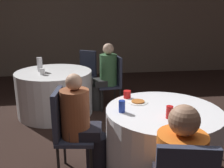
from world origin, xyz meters
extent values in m
cube|color=#7A6B5B|center=(0.00, 4.86, 1.40)|extent=(16.00, 0.06, 2.80)
cylinder|color=silver|center=(0.19, 0.05, 0.38)|extent=(1.21, 1.21, 0.76)
cylinder|color=white|center=(-1.10, 1.97, 0.38)|extent=(1.29, 1.29, 0.76)
cylinder|color=black|center=(0.91, 0.34, 0.21)|extent=(0.03, 0.03, 0.41)
cube|color=#2D3347|center=(-0.72, 0.18, 0.43)|extent=(0.45, 0.45, 0.04)
cube|color=#2D3347|center=(-0.90, 0.20, 0.71)|extent=(0.10, 0.38, 0.51)
cylinder|color=black|center=(-0.53, 0.32, 0.21)|extent=(0.03, 0.03, 0.41)
cylinder|color=black|center=(-0.58, -0.01, 0.21)|extent=(0.03, 0.03, 0.41)
cylinder|color=black|center=(-0.87, 0.37, 0.21)|extent=(0.03, 0.03, 0.41)
cylinder|color=black|center=(-0.91, 0.03, 0.21)|extent=(0.03, 0.03, 0.41)
cube|color=#2D3347|center=(-0.15, 2.10, 0.43)|extent=(0.45, 0.45, 0.04)
cube|color=#2D3347|center=(0.03, 2.12, 0.71)|extent=(0.10, 0.38, 0.51)
cylinder|color=black|center=(-0.29, 1.91, 0.21)|extent=(0.03, 0.03, 0.41)
cylinder|color=black|center=(-0.34, 2.24, 0.21)|extent=(0.03, 0.03, 0.41)
cylinder|color=black|center=(0.05, 1.95, 0.21)|extent=(0.03, 0.03, 0.41)
cylinder|color=black|center=(0.00, 2.29, 0.21)|extent=(0.03, 0.03, 0.41)
cube|color=#2D3347|center=(-0.58, 2.78, 0.43)|extent=(0.55, 0.55, 0.04)
cube|color=#2D3347|center=(-0.48, 2.93, 0.71)|extent=(0.35, 0.25, 0.51)
cylinder|color=black|center=(-0.53, 2.55, 0.21)|extent=(0.03, 0.03, 0.41)
cylinder|color=black|center=(-0.81, 2.73, 0.21)|extent=(0.03, 0.03, 0.41)
cylinder|color=black|center=(-0.34, 2.83, 0.21)|extent=(0.03, 0.03, 0.41)
cylinder|color=black|center=(-0.63, 3.02, 0.21)|extent=(0.03, 0.03, 0.41)
cylinder|color=black|center=(-0.50, 0.15, 0.23)|extent=(0.24, 0.24, 0.45)
cube|color=black|center=(-0.61, 0.16, 0.50)|extent=(0.36, 0.33, 0.12)
cylinder|color=brown|center=(-0.72, 0.18, 0.71)|extent=(0.30, 0.30, 0.52)
sphere|color=tan|center=(-0.72, 0.18, 1.05)|extent=(0.17, 0.17, 0.17)
cylinder|color=orange|center=(0.01, -0.85, 0.70)|extent=(0.34, 0.34, 0.50)
sphere|color=#997056|center=(0.01, -0.85, 1.05)|extent=(0.21, 0.21, 0.21)
cylinder|color=#282828|center=(-0.36, 2.07, 0.23)|extent=(0.24, 0.24, 0.45)
cube|color=#282828|center=(-0.25, 2.08, 0.50)|extent=(0.36, 0.33, 0.12)
cylinder|color=#38663D|center=(-0.15, 2.10, 0.73)|extent=(0.31, 0.31, 0.56)
sphere|color=#DBB293|center=(-0.15, 2.10, 1.11)|extent=(0.20, 0.20, 0.20)
cylinder|color=white|center=(-0.02, 0.29, 0.76)|extent=(0.22, 0.22, 0.01)
cylinder|color=#BC6628|center=(-0.02, 0.29, 0.77)|extent=(0.15, 0.15, 0.01)
cylinder|color=red|center=(0.17, -0.17, 0.82)|extent=(0.07, 0.07, 0.12)
cylinder|color=#1E38A5|center=(-0.25, 0.04, 0.82)|extent=(0.07, 0.07, 0.12)
cylinder|color=red|center=(-0.12, 0.46, 0.80)|extent=(0.09, 0.09, 0.09)
cylinder|color=white|center=(-1.33, 2.02, 0.88)|extent=(0.09, 0.09, 0.24)
cylinder|color=white|center=(-1.26, 1.76, 0.81)|extent=(0.08, 0.08, 0.10)
camera|label=1|loc=(-0.65, -2.27, 1.73)|focal=40.00mm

